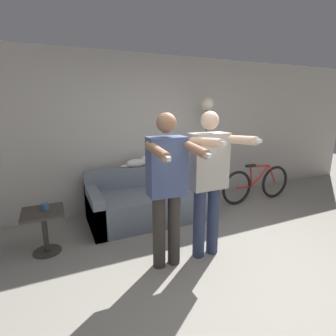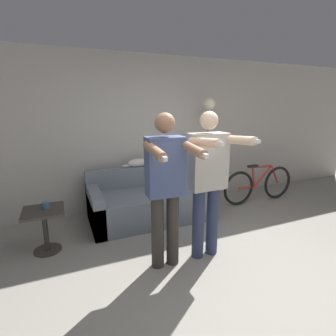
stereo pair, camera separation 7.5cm
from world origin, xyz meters
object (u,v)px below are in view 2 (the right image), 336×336
(floor_lamp, at_px, (208,122))
(cat, at_px, (139,162))
(person_left, at_px, (166,183))
(person_right, at_px, (208,176))
(side_table, at_px, (44,222))
(cup, at_px, (46,205))
(couch, at_px, (151,202))
(bicycle, at_px, (259,184))

(floor_lamp, bearing_deg, cat, 174.05)
(person_left, bearing_deg, person_right, 3.39)
(cat, height_order, side_table, cat)
(floor_lamp, xyz_separation_m, cup, (-2.66, -0.63, -0.91))
(couch, bearing_deg, floor_lamp, 11.50)
(floor_lamp, bearing_deg, person_left, -133.36)
(couch, xyz_separation_m, cat, (-0.08, 0.37, 0.58))
(person_left, distance_m, cat, 1.68)
(couch, xyz_separation_m, bicycle, (2.10, -0.11, 0.06))
(person_left, xyz_separation_m, bicycle, (2.38, 1.19, -0.65))
(floor_lamp, xyz_separation_m, bicycle, (0.93, -0.34, -1.16))
(cat, height_order, cup, cat)
(floor_lamp, height_order, side_table, floor_lamp)
(side_table, xyz_separation_m, cup, (0.03, 0.03, 0.20))
(cat, height_order, bicycle, cat)
(person_right, relative_size, bicycle, 1.11)
(cat, xyz_separation_m, cup, (-1.42, -0.76, -0.27))
(person_left, distance_m, bicycle, 2.74)
(cat, height_order, floor_lamp, floor_lamp)
(couch, xyz_separation_m, floor_lamp, (1.17, 0.24, 1.23))
(couch, distance_m, cat, 0.69)
(cat, distance_m, cup, 1.63)
(cat, bearing_deg, side_table, -151.33)
(bicycle, bearing_deg, floor_lamp, 159.76)
(couch, bearing_deg, person_right, -79.58)
(person_right, height_order, floor_lamp, floor_lamp)
(cup, relative_size, bicycle, 0.06)
(couch, bearing_deg, cup, -165.23)
(person_right, xyz_separation_m, side_table, (-1.77, 0.87, -0.60))
(bicycle, bearing_deg, person_left, -153.47)
(cup, xyz_separation_m, bicycle, (3.59, 0.29, -0.26))
(person_right, distance_m, side_table, 2.06)
(floor_lamp, xyz_separation_m, side_table, (-2.69, -0.66, -1.10))
(person_right, bearing_deg, cat, 99.93)
(couch, distance_m, floor_lamp, 1.71)
(couch, distance_m, cup, 1.58)
(side_table, height_order, bicycle, bicycle)
(person_left, relative_size, side_table, 3.14)
(couch, distance_m, side_table, 1.59)
(floor_lamp, distance_m, cup, 2.88)
(person_right, bearing_deg, floor_lamp, 57.97)
(person_left, distance_m, person_right, 0.52)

